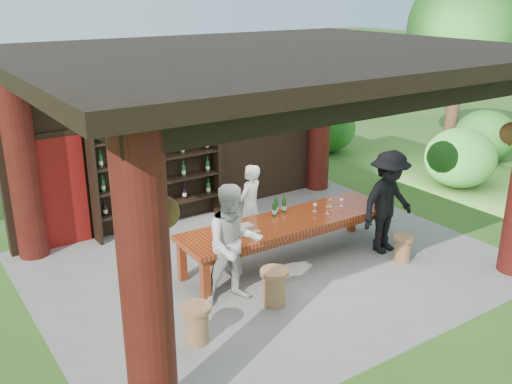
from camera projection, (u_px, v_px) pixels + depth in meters
ground at (269, 264)px, 9.49m from camera, size 90.00×90.00×0.00m
pavilion at (254, 134)px, 9.10m from camera, size 7.50×6.00×3.60m
wine_shelf at (158, 171)px, 10.59m from camera, size 2.52×0.38×2.22m
tasting_table at (288, 226)px, 9.35m from camera, size 3.77×1.04×0.75m
stool_near_left at (274, 286)px, 8.18m from camera, size 0.42×0.42×0.55m
stool_near_right at (403, 248)px, 9.49m from camera, size 0.35×0.35×0.46m
stool_far_left at (196, 323)px, 7.30m from camera, size 0.40×0.40×0.53m
host at (250, 207)px, 9.86m from camera, size 0.65×0.55×1.51m
guest_woman at (234, 244)px, 8.09m from camera, size 0.99×0.84×1.78m
guest_man at (388, 202)px, 9.67m from camera, size 1.22×0.77×1.80m
table_bottles at (278, 205)px, 9.52m from camera, size 0.32×0.16×0.31m
table_glasses at (329, 205)px, 9.74m from camera, size 0.60×0.29×0.15m
napkin_basket at (244, 229)px, 8.78m from camera, size 0.26×0.18×0.14m
shrubs at (321, 196)px, 10.92m from camera, size 16.36×8.70×1.36m
trees at (379, 41)px, 10.93m from camera, size 20.32×10.25×4.80m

